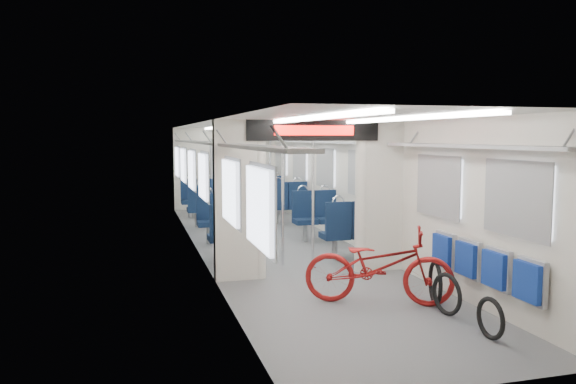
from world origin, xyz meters
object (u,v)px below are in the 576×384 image
object	(u,v)px
seat_bay_far_left	(203,200)
flip_bench	(482,264)
bike_hoop_b	(447,296)
seat_bay_near_right	(331,220)
bike_hoop_a	(490,321)
bicycle	(379,266)
stanchion_far_right	(270,179)
stanchion_near_right	(313,193)
stanchion_near_left	(283,194)
seat_bay_far_right	(277,197)
bike_hoop_c	(435,285)
stanchion_far_left	(244,180)
seat_bay_near_left	(228,222)

from	to	relation	value
seat_bay_far_left	flip_bench	bearing A→B (deg)	-73.97
bike_hoop_b	seat_bay_near_right	size ratio (longest dim) A/B	0.24
bike_hoop_a	bike_hoop_b	distance (m)	0.81
bicycle	stanchion_far_right	bearing A→B (deg)	25.28
bicycle	bike_hoop_b	world-z (taller)	bicycle
bike_hoop_b	stanchion_near_right	world-z (taller)	stanchion_near_right
bike_hoop_a	stanchion_near_left	xyz separation A→B (m)	(-1.18, 3.77, 0.95)
seat_bay_far_left	stanchion_near_right	size ratio (longest dim) A/B	0.87
bike_hoop_b	seat_bay_far_right	size ratio (longest dim) A/B	0.23
seat_bay_far_right	bike_hoop_b	bearing A→B (deg)	-90.16
bike_hoop_b	stanchion_near_right	xyz separation A→B (m)	(-0.67, 2.95, 0.92)
bike_hoop_c	stanchion_far_left	xyz separation A→B (m)	(-1.30, 5.54, 0.90)
bike_hoop_b	stanchion_far_right	size ratio (longest dim) A/B	0.22
stanchion_near_right	stanchion_far_right	xyz separation A→B (m)	(0.08, 3.26, 0.00)
seat_bay_far_right	stanchion_near_right	size ratio (longest dim) A/B	0.93
bike_hoop_c	stanchion_near_right	bearing A→B (deg)	106.77
bike_hoop_b	seat_bay_far_left	world-z (taller)	seat_bay_far_left
bicycle	stanchion_far_left	bearing A→B (deg)	31.92
bike_hoop_b	stanchion_far_right	bearing A→B (deg)	95.42
stanchion_near_right	stanchion_far_left	distance (m)	3.06
flip_bench	seat_bay_far_right	xyz separation A→B (m)	(-0.42, 7.99, -0.03)
seat_bay_near_right	stanchion_near_right	world-z (taller)	stanchion_near_right
seat_bay_far_left	stanchion_far_left	bearing A→B (deg)	-72.23
bike_hoop_b	stanchion_far_right	world-z (taller)	stanchion_far_right
bike_hoop_a	seat_bay_near_right	bearing A→B (deg)	89.87
stanchion_far_left	bicycle	bearing A→B (deg)	-83.19
seat_bay_far_right	stanchion_far_right	distance (m)	1.97
seat_bay_near_left	bicycle	bearing A→B (deg)	-70.68
bicycle	flip_bench	size ratio (longest dim) A/B	0.88
seat_bay_near_left	stanchion_far_left	xyz separation A→B (m)	(0.64, 1.69, 0.62)
seat_bay_near_right	stanchion_near_left	distance (m)	1.69
stanchion_near_right	stanchion_far_right	distance (m)	3.26
stanchion_far_left	bike_hoop_c	bearing A→B (deg)	-76.78
seat_bay_near_left	seat_bay_near_right	xyz separation A→B (m)	(1.87, -0.27, 0.01)
bicycle	seat_bay_far_right	bearing A→B (deg)	20.49
bike_hoop_a	bike_hoop_b	xyz separation A→B (m)	(-0.01, 0.81, 0.03)
stanchion_far_left	stanchion_far_right	distance (m)	0.67
stanchion_far_left	flip_bench	bearing A→B (deg)	-74.56
bike_hoop_c	seat_bay_far_right	xyz separation A→B (m)	(-0.07, 7.56, 0.31)
bike_hoop_b	bike_hoop_c	world-z (taller)	bike_hoop_c
bike_hoop_b	stanchion_far_left	xyz separation A→B (m)	(-1.21, 5.96, 0.92)
bike_hoop_a	stanchion_far_left	xyz separation A→B (m)	(-1.22, 6.77, 0.95)
bike_hoop_a	bicycle	bearing A→B (deg)	112.07
flip_bench	bike_hoop_a	bearing A→B (deg)	-118.38
bicycle	bike_hoop_c	distance (m)	0.73
seat_bay_far_left	bike_hoop_c	bearing A→B (deg)	-75.55
seat_bay_near_right	seat_bay_far_left	bearing A→B (deg)	115.31
bicycle	stanchion_far_right	size ratio (longest dim) A/B	0.79
seat_bay_far_right	stanchion_far_right	size ratio (longest dim) A/B	0.93
bicycle	bike_hoop_a	size ratio (longest dim) A/B	4.12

